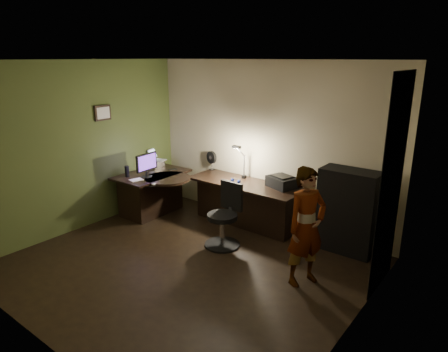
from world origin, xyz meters
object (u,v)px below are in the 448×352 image
Objects in this scene: desk_right at (244,204)px; cabinet at (348,211)px; monitor at (146,169)px; desk_left at (153,193)px; person at (306,227)px; office_chair at (222,216)px.

cabinet is (1.70, 0.15, 0.24)m from desk_right.
desk_right is 4.30× the size of monitor.
desk_left is at bearing -167.90° from cabinet.
cabinet is at bearing 20.63° from person.
monitor is 0.31× the size of person.
person reaches higher than cabinet.
desk_right is 1.95m from person.
person is at bearing -31.13° from desk_right.
desk_left is 0.57m from monitor.
monitor is (-1.52, -0.78, 0.52)m from desk_right.
desk_right is (1.61, 0.57, -0.00)m from desk_left.
person reaches higher than desk_left.
desk_left is 1.35× the size of office_chair.
monitor is 3.16m from person.
person is (3.15, -0.24, -0.14)m from monitor.
cabinet is at bearing 5.86° from desk_right.
office_chair is 0.64× the size of person.
office_chair is (1.82, -0.28, 0.11)m from desk_left.
office_chair is (-1.50, -1.00, -0.13)m from cabinet.
cabinet is (3.32, 0.72, 0.24)m from desk_left.
monitor is at bearing -66.08° from desk_left.
desk_left reaches higher than desk_right.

